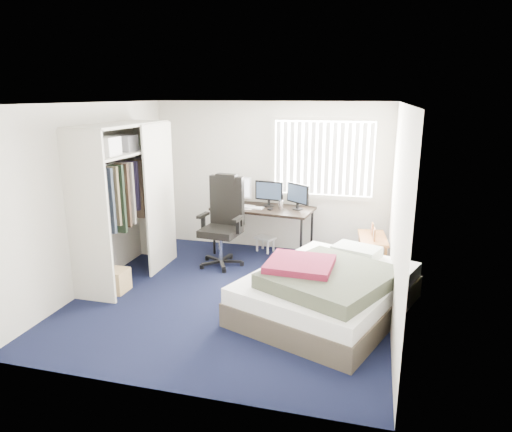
{
  "coord_description": "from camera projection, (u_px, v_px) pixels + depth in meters",
  "views": [
    {
      "loc": [
        1.71,
        -5.35,
        2.59
      ],
      "look_at": [
        0.2,
        0.4,
        1.01
      ],
      "focal_mm": 32.0,
      "sensor_mm": 36.0,
      "label": 1
    }
  ],
  "objects": [
    {
      "name": "desk",
      "position": [
        264.0,
        206.0,
        7.52
      ],
      "size": [
        1.71,
        0.95,
        1.26
      ],
      "color": "black",
      "rests_on": "ground"
    },
    {
      "name": "window_assembly",
      "position": [
        323.0,
        158.0,
        7.36
      ],
      "size": [
        1.72,
        0.09,
        1.32
      ],
      "color": "white",
      "rests_on": "ground"
    },
    {
      "name": "nightstand",
      "position": [
        372.0,
        241.0,
        6.84
      ],
      "size": [
        0.47,
        0.82,
        0.72
      ],
      "color": "brown",
      "rests_on": "ground"
    },
    {
      "name": "closet",
      "position": [
        125.0,
        186.0,
        6.4
      ],
      "size": [
        0.64,
        1.84,
        2.22
      ],
      "color": "beige",
      "rests_on": "ground"
    },
    {
      "name": "footstool",
      "position": [
        265.0,
        240.0,
        7.77
      ],
      "size": [
        0.38,
        0.35,
        0.25
      ],
      "color": "white",
      "rests_on": "ground"
    },
    {
      "name": "room_shell",
      "position": [
        232.0,
        185.0,
        5.7
      ],
      "size": [
        4.2,
        4.2,
        4.2
      ],
      "color": "silver",
      "rests_on": "ground"
    },
    {
      "name": "pine_box",
      "position": [
        112.0,
        280.0,
        6.2
      ],
      "size": [
        0.42,
        0.32,
        0.31
      ],
      "primitive_type": "cube",
      "rotation": [
        0.0,
        0.0,
        -0.01
      ],
      "color": "tan",
      "rests_on": "ground"
    },
    {
      "name": "office_chair",
      "position": [
        223.0,
        230.0,
        7.13
      ],
      "size": [
        0.73,
        0.73,
        1.41
      ],
      "color": "black",
      "rests_on": "ground"
    },
    {
      "name": "ground",
      "position": [
        234.0,
        296.0,
        6.09
      ],
      "size": [
        4.2,
        4.2,
        0.0
      ],
      "primitive_type": "plane",
      "color": "black",
      "rests_on": "ground"
    },
    {
      "name": "bed",
      "position": [
        328.0,
        289.0,
        5.56
      ],
      "size": [
        2.33,
        2.64,
        0.72
      ],
      "color": "#41392E",
      "rests_on": "ground"
    }
  ]
}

